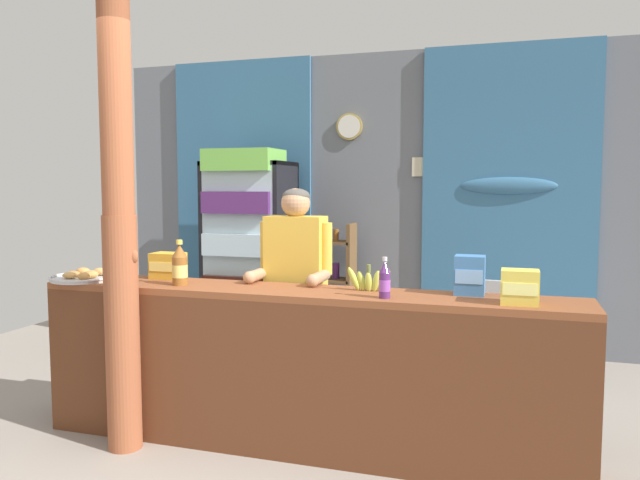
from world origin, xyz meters
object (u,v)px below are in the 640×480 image
at_px(snack_box_choco_powder, 168,266).
at_px(pastry_tray, 84,277).
at_px(snack_box_instant_noodle, 520,287).
at_px(soda_bottle_iced_tea, 180,266).
at_px(soda_bottle_grape_soda, 385,281).
at_px(banana_bunch, 368,280).
at_px(stall_counter, 295,358).
at_px(plastic_lawn_chair, 506,326).
at_px(drink_fridge, 248,241).
at_px(bottle_shelf_rack, 329,283).
at_px(snack_box_biscuit, 470,275).
at_px(shopkeeper, 295,277).
at_px(timber_post, 119,225).

xyz_separation_m(snack_box_choco_powder, pastry_tray, (-0.48, -0.23, -0.06)).
bearing_deg(snack_box_instant_noodle, soda_bottle_iced_tea, 179.47).
xyz_separation_m(soda_bottle_grape_soda, banana_bunch, (-0.14, 0.20, -0.03)).
distance_m(stall_counter, plastic_lawn_chair, 1.96).
bearing_deg(snack_box_instant_noodle, banana_bunch, 169.06).
bearing_deg(drink_fridge, snack_box_choco_powder, -83.08).
bearing_deg(plastic_lawn_chair, pastry_tray, -149.53).
bearing_deg(snack_box_instant_noodle, bottle_shelf_rack, 126.61).
relative_size(plastic_lawn_chair, snack_box_biscuit, 3.89).
bearing_deg(snack_box_instant_noodle, plastic_lawn_chair, 92.66).
bearing_deg(bottle_shelf_rack, snack_box_instant_noodle, -53.39).
relative_size(shopkeeper, snack_box_choco_powder, 7.59).
distance_m(shopkeeper, snack_box_biscuit, 1.16).
height_order(stall_counter, banana_bunch, banana_bunch).
xyz_separation_m(drink_fridge, soda_bottle_grape_soda, (1.73, -2.06, 0.01)).
bearing_deg(stall_counter, plastic_lawn_chair, 53.92).
xyz_separation_m(snack_box_biscuit, banana_bunch, (-0.57, -0.05, -0.05)).
bearing_deg(shopkeeper, pastry_tray, -161.14).
relative_size(plastic_lawn_chair, pastry_tray, 2.00).
distance_m(soda_bottle_iced_tea, soda_bottle_grape_soda, 1.29).
relative_size(stall_counter, timber_post, 1.16).
xyz_separation_m(bottle_shelf_rack, shopkeeper, (0.32, -1.84, 0.34)).
bearing_deg(soda_bottle_iced_tea, stall_counter, -3.30).
bearing_deg(pastry_tray, soda_bottle_grape_soda, -1.48).
bearing_deg(bottle_shelf_rack, stall_counter, -78.23).
height_order(drink_fridge, bottle_shelf_rack, drink_fridge).
height_order(snack_box_biscuit, snack_box_choco_powder, snack_box_biscuit).
distance_m(plastic_lawn_chair, snack_box_instant_noodle, 1.65).
distance_m(snack_box_instant_noodle, pastry_tray, 2.69).
height_order(timber_post, soda_bottle_grape_soda, timber_post).
bearing_deg(pastry_tray, drink_fridge, 82.41).
distance_m(bottle_shelf_rack, plastic_lawn_chair, 1.80).
relative_size(soda_bottle_iced_tea, soda_bottle_grape_soda, 1.24).
height_order(soda_bottle_iced_tea, snack_box_choco_powder, soda_bottle_iced_tea).
xyz_separation_m(timber_post, pastry_tray, (-0.46, 0.26, -0.36)).
distance_m(stall_counter, timber_post, 1.28).
bearing_deg(snack_box_choco_powder, pastry_tray, -154.61).
bearing_deg(plastic_lawn_chair, snack_box_biscuit, -98.17).
bearing_deg(plastic_lawn_chair, bottle_shelf_rack, 155.52).
relative_size(bottle_shelf_rack, soda_bottle_iced_tea, 4.33).
distance_m(drink_fridge, soda_bottle_iced_tea, 2.05).
bearing_deg(shopkeeper, snack_box_choco_powder, -165.26).
distance_m(soda_bottle_iced_tea, snack_box_choco_powder, 0.32).
relative_size(plastic_lawn_chair, snack_box_choco_powder, 4.21).
distance_m(bottle_shelf_rack, soda_bottle_iced_tea, 2.34).
bearing_deg(bottle_shelf_rack, snack_box_biscuit, -55.40).
xyz_separation_m(snack_box_instant_noodle, banana_bunch, (-0.84, 0.16, -0.03)).
distance_m(drink_fridge, soda_bottle_grape_soda, 2.69).
xyz_separation_m(snack_box_instant_noodle, snack_box_choco_powder, (-2.21, 0.24, -0.01)).
bearing_deg(pastry_tray, bottle_shelf_rack, 66.72).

